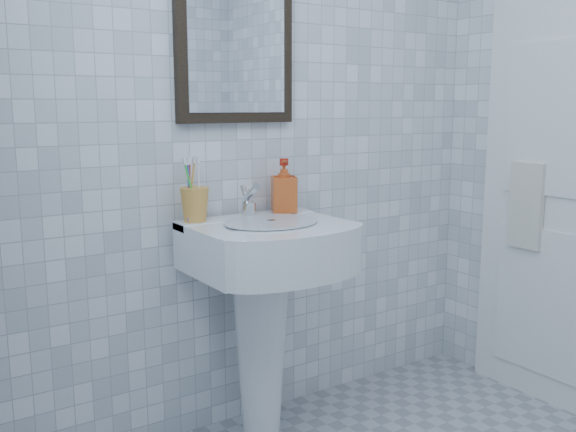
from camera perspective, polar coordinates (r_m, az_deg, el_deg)
wall_back at (r=2.63m, az=-1.96°, el=8.56°), size 2.20×0.02×2.50m
wall_left at (r=1.07m, az=-18.30°, el=6.14°), size 0.02×2.40×2.50m
washbasin at (r=2.48m, az=-2.17°, el=-6.90°), size 0.58×0.42×0.89m
faucet at (r=2.49m, az=-3.49°, el=1.17°), size 0.05×0.12×0.14m
toothbrush_cup at (r=2.40m, az=-8.29°, el=1.01°), size 0.13×0.13×0.13m
soap_dispenser at (r=2.59m, az=-0.36°, el=2.71°), size 0.13×0.13×0.21m
wall_mirror at (r=2.55m, az=-4.69°, el=15.25°), size 0.50×0.04×0.62m
bathroom_door at (r=2.95m, az=23.42°, el=3.03°), size 0.04×0.80×2.00m
towel_ring at (r=3.01m, az=20.85°, el=4.28°), size 0.01×0.18×0.18m
hand_towel at (r=3.02m, az=20.42°, el=0.86°), size 0.03×0.16×0.38m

